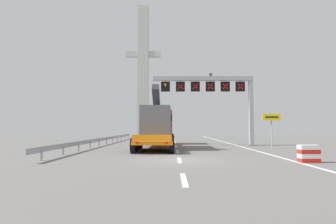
{
  "coord_description": "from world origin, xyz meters",
  "views": [
    {
      "loc": [
        -0.34,
        -15.85,
        1.8
      ],
      "look_at": [
        -0.68,
        10.24,
        3.24
      ],
      "focal_mm": 30.25,
      "sensor_mm": 36.0,
      "label": 1
    }
  ],
  "objects_px": {
    "overhead_lane_gantry": "(215,90)",
    "bridge_pylon_distant": "(143,68)",
    "heavy_haul_truck_orange": "(158,126)",
    "exit_sign_yellow": "(271,122)",
    "crash_barrier_striped": "(309,154)"
  },
  "relations": [
    {
      "from": "overhead_lane_gantry",
      "to": "bridge_pylon_distant",
      "type": "distance_m",
      "value": 47.09
    },
    {
      "from": "heavy_haul_truck_orange",
      "to": "overhead_lane_gantry",
      "type": "bearing_deg",
      "value": 14.54
    },
    {
      "from": "exit_sign_yellow",
      "to": "bridge_pylon_distant",
      "type": "xyz_separation_m",
      "value": [
        -16.06,
        48.01,
        14.9
      ]
    },
    {
      "from": "heavy_haul_truck_orange",
      "to": "bridge_pylon_distant",
      "type": "height_order",
      "value": "bridge_pylon_distant"
    },
    {
      "from": "exit_sign_yellow",
      "to": "crash_barrier_striped",
      "type": "xyz_separation_m",
      "value": [
        -1.59,
        -9.86,
        -1.83
      ]
    },
    {
      "from": "overhead_lane_gantry",
      "to": "exit_sign_yellow",
      "type": "bearing_deg",
      "value": -42.71
    },
    {
      "from": "heavy_haul_truck_orange",
      "to": "crash_barrier_striped",
      "type": "distance_m",
      "value": 14.93
    },
    {
      "from": "crash_barrier_striped",
      "to": "overhead_lane_gantry",
      "type": "bearing_deg",
      "value": 100.9
    },
    {
      "from": "exit_sign_yellow",
      "to": "crash_barrier_striped",
      "type": "bearing_deg",
      "value": -99.16
    },
    {
      "from": "bridge_pylon_distant",
      "to": "crash_barrier_striped",
      "type": "bearing_deg",
      "value": -75.96
    },
    {
      "from": "bridge_pylon_distant",
      "to": "exit_sign_yellow",
      "type": "bearing_deg",
      "value": -71.5
    },
    {
      "from": "bridge_pylon_distant",
      "to": "overhead_lane_gantry",
      "type": "bearing_deg",
      "value": -74.99
    },
    {
      "from": "overhead_lane_gantry",
      "to": "crash_barrier_striped",
      "type": "height_order",
      "value": "overhead_lane_gantry"
    },
    {
      "from": "overhead_lane_gantry",
      "to": "heavy_haul_truck_orange",
      "type": "distance_m",
      "value": 6.89
    },
    {
      "from": "heavy_haul_truck_orange",
      "to": "exit_sign_yellow",
      "type": "bearing_deg",
      "value": -13.86
    }
  ]
}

